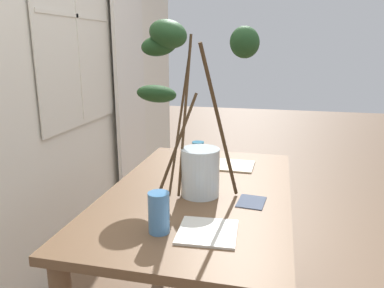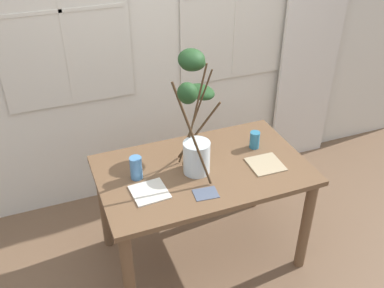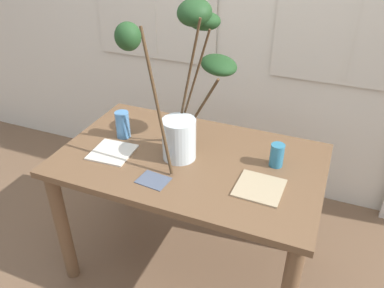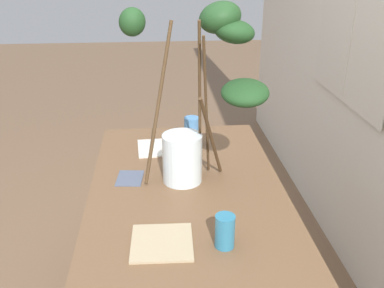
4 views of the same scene
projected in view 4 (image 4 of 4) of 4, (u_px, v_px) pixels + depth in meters
name	position (u px, v px, depth m)	size (l,w,h in m)	color
dining_table	(187.00, 212.00, 1.90)	(1.32, 0.81, 0.76)	brown
vase_with_branches	(199.00, 103.00, 1.74)	(0.45, 0.62, 0.76)	silver
drinking_glass_blue_left	(192.00, 131.00, 2.20)	(0.08, 0.08, 0.15)	#4C84BC
drinking_glass_blue_right	(225.00, 231.00, 1.45)	(0.07, 0.07, 0.12)	teal
plate_square_left	(159.00, 148.00, 2.19)	(0.20, 0.20, 0.01)	silver
plate_square_right	(162.00, 242.00, 1.49)	(0.21, 0.21, 0.01)	tan
napkin_folded	(130.00, 178.00, 1.90)	(0.14, 0.11, 0.00)	#4C566B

